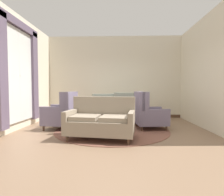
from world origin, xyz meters
name	(u,v)px	position (x,y,z in m)	size (l,w,h in m)	color
ground	(112,132)	(0.00, 0.00, 0.00)	(7.60, 7.60, 0.00)	#896B51
wall_back	(114,77)	(0.00, 2.65, 1.64)	(5.59, 0.08, 3.29)	beige
wall_left	(26,74)	(-2.71, 0.80, 1.64)	(0.08, 3.72, 3.29)	beige
wall_right	(202,73)	(2.71, 0.80, 1.64)	(0.08, 3.72, 3.29)	beige
baseboard_back	(114,116)	(0.00, 2.60, 0.06)	(5.43, 0.03, 0.12)	#4C3323
area_rug	(112,130)	(0.00, 0.30, 0.01)	(3.19, 3.19, 0.01)	brown
window_with_curtains	(20,70)	(-2.62, 0.27, 1.70)	(0.12, 2.01, 2.89)	silver
coffee_table	(106,115)	(-0.18, 0.23, 0.43)	(0.83, 0.83, 0.53)	#4C3323
porcelain_vase	(105,107)	(-0.21, 0.21, 0.66)	(0.19, 0.19, 0.32)	beige
settee	(101,121)	(-0.23, -0.62, 0.41)	(1.65, 1.05, 0.97)	gray
armchair_back_corner	(62,113)	(-1.45, 0.37, 0.45)	(0.93, 0.84, 1.08)	slate
armchair_foreground_right	(148,114)	(1.03, 0.47, 0.45)	(0.94, 0.88, 1.08)	slate
armchair_far_left	(129,111)	(0.55, 1.30, 0.43)	(1.15, 1.18, 1.04)	gray
armchair_beside_settee	(102,110)	(-0.39, 1.53, 0.42)	(0.99, 1.07, 1.00)	gray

